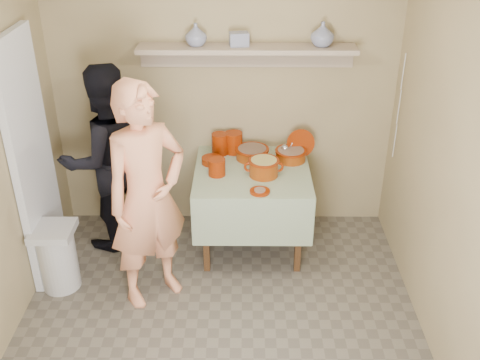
{
  "coord_description": "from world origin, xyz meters",
  "views": [
    {
      "loc": [
        0.18,
        -2.92,
        2.95
      ],
      "look_at": [
        0.15,
        0.75,
        0.95
      ],
      "focal_mm": 42.0,
      "sensor_mm": 36.0,
      "label": 1
    }
  ],
  "objects_px": {
    "trash_bin": "(58,257)",
    "person_cook": "(147,197)",
    "person_helper": "(107,159)",
    "cazuela_rice": "(264,166)",
    "serving_table": "(252,182)"
  },
  "relations": [
    {
      "from": "trash_bin",
      "to": "person_cook",
      "type": "bearing_deg",
      "value": -6.1
    },
    {
      "from": "person_cook",
      "to": "cazuela_rice",
      "type": "bearing_deg",
      "value": -4.86
    },
    {
      "from": "cazuela_rice",
      "to": "serving_table",
      "type": "bearing_deg",
      "value": 132.83
    },
    {
      "from": "person_cook",
      "to": "trash_bin",
      "type": "distance_m",
      "value": 0.99
    },
    {
      "from": "person_helper",
      "to": "serving_table",
      "type": "xyz_separation_m",
      "value": [
        1.24,
        -0.05,
        -0.19
      ]
    },
    {
      "from": "person_cook",
      "to": "trash_bin",
      "type": "bearing_deg",
      "value": 135.23
    },
    {
      "from": "person_helper",
      "to": "cazuela_rice",
      "type": "relative_size",
      "value": 5.03
    },
    {
      "from": "person_cook",
      "to": "cazuela_rice",
      "type": "relative_size",
      "value": 5.37
    },
    {
      "from": "serving_table",
      "to": "trash_bin",
      "type": "relative_size",
      "value": 1.74
    },
    {
      "from": "person_cook",
      "to": "cazuela_rice",
      "type": "xyz_separation_m",
      "value": [
        0.87,
        0.58,
        -0.04
      ]
    },
    {
      "from": "person_cook",
      "to": "person_helper",
      "type": "height_order",
      "value": "person_cook"
    },
    {
      "from": "cazuela_rice",
      "to": "trash_bin",
      "type": "distance_m",
      "value": 1.81
    },
    {
      "from": "cazuela_rice",
      "to": "person_cook",
      "type": "bearing_deg",
      "value": -146.19
    },
    {
      "from": "person_cook",
      "to": "person_helper",
      "type": "bearing_deg",
      "value": 83.48
    },
    {
      "from": "person_helper",
      "to": "cazuela_rice",
      "type": "bearing_deg",
      "value": 139.91
    }
  ]
}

